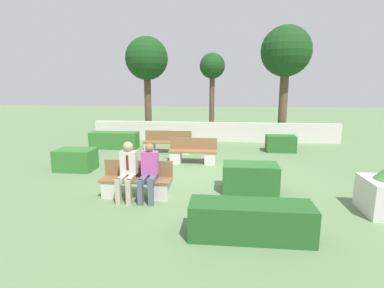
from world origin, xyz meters
The scene contains 15 objects.
ground_plane centered at (0.00, 0.00, 0.00)m, with size 60.00×60.00×0.00m, color #607F51.
perimeter_wall centered at (0.00, 5.93, 0.45)m, with size 11.62×0.30×0.90m.
bench_front centered at (-1.58, -1.62, 0.32)m, with size 1.68×0.48×0.85m.
bench_left_side centered at (-0.57, 1.66, 0.32)m, with size 1.64×0.48×0.85m.
bench_right_side centered at (-1.73, 3.19, 0.33)m, with size 1.87×0.49×0.85m.
person_seated_man centered at (-1.75, -1.75, 0.75)m, with size 0.38×0.64×1.35m.
person_seated_woman centered at (-1.24, -1.76, 0.72)m, with size 0.38×0.64×1.32m.
hedge_block_near_left centered at (-4.12, 3.79, 0.35)m, with size 1.98×0.72×0.70m.
hedge_block_near_right centered at (2.76, 3.87, 0.33)m, with size 1.15×0.66×0.66m.
hedge_block_mid_left centered at (0.95, -3.33, 0.32)m, with size 2.13×0.68×0.63m.
hedge_block_mid_right centered at (-4.15, 0.44, 0.33)m, with size 1.16×0.81×0.67m.
hedge_block_far_left centered at (1.14, -0.94, 0.35)m, with size 1.36×0.78×0.71m.
tree_leftmost centered at (-3.46, 7.08, 3.88)m, with size 2.15×2.15×5.05m.
tree_center_left centered at (-0.14, 7.06, 3.39)m, with size 1.26×1.26×4.21m.
tree_center_right centered at (3.30, 6.66, 4.10)m, with size 2.35×2.35×5.38m.
Camera 1 is at (0.43, -8.25, 2.62)m, focal length 28.00 mm.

